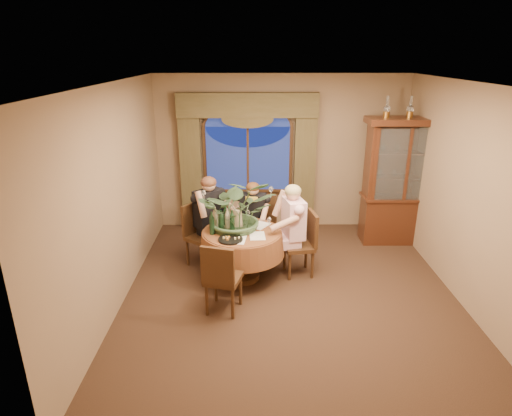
{
  "coord_description": "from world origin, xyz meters",
  "views": [
    {
      "loc": [
        -0.5,
        -5.14,
        3.15
      ],
      "look_at": [
        -0.47,
        0.44,
        1.1
      ],
      "focal_mm": 30.0,
      "sensor_mm": 36.0,
      "label": 1
    }
  ],
  "objects_px": {
    "dining_table": "(242,255)",
    "wine_bottle_0": "(215,218)",
    "chair_front_left": "(223,277)",
    "person_pink": "(293,230)",
    "wine_bottle_5": "(227,220)",
    "chair_right": "(299,244)",
    "oil_lamp_right": "(434,107)",
    "stoneware_vase": "(238,218)",
    "wine_bottle_3": "(221,221)",
    "person_scarf": "(253,219)",
    "centerpiece_plant": "(237,184)",
    "oil_lamp_left": "(387,107)",
    "person_back": "(209,219)",
    "olive_bowl": "(246,232)",
    "wine_bottle_1": "(212,223)",
    "wine_bottle_4": "(232,221)",
    "china_cabinet": "(401,182)",
    "chair_back": "(202,236)",
    "oil_lamp_center": "(411,107)",
    "wine_bottle_2": "(226,215)",
    "chair_back_right": "(261,227)"
  },
  "relations": [
    {
      "from": "dining_table",
      "to": "chair_front_left",
      "type": "xyz_separation_m",
      "value": [
        -0.22,
        -0.82,
        0.1
      ]
    },
    {
      "from": "stoneware_vase",
      "to": "olive_bowl",
      "type": "distance_m",
      "value": 0.28
    },
    {
      "from": "wine_bottle_4",
      "to": "chair_back",
      "type": "bearing_deg",
      "value": 134.77
    },
    {
      "from": "china_cabinet",
      "to": "wine_bottle_1",
      "type": "height_order",
      "value": "china_cabinet"
    },
    {
      "from": "oil_lamp_right",
      "to": "wine_bottle_3",
      "type": "distance_m",
      "value": 3.85
    },
    {
      "from": "chair_right",
      "to": "wine_bottle_4",
      "type": "xyz_separation_m",
      "value": [
        -0.96,
        -0.17,
        0.44
      ]
    },
    {
      "from": "oil_lamp_left",
      "to": "chair_right",
      "type": "distance_m",
      "value": 2.63
    },
    {
      "from": "person_pink",
      "to": "wine_bottle_1",
      "type": "bearing_deg",
      "value": 89.94
    },
    {
      "from": "oil_lamp_left",
      "to": "wine_bottle_5",
      "type": "distance_m",
      "value": 3.14
    },
    {
      "from": "person_back",
      "to": "olive_bowl",
      "type": "xyz_separation_m",
      "value": [
        0.58,
        -0.67,
        0.08
      ]
    },
    {
      "from": "stoneware_vase",
      "to": "wine_bottle_4",
      "type": "bearing_deg",
      "value": -111.28
    },
    {
      "from": "wine_bottle_0",
      "to": "chair_right",
      "type": "bearing_deg",
      "value": 1.51
    },
    {
      "from": "oil_lamp_left",
      "to": "person_scarf",
      "type": "relative_size",
      "value": 0.27
    },
    {
      "from": "person_pink",
      "to": "dining_table",
      "type": "bearing_deg",
      "value": 90.0
    },
    {
      "from": "chair_front_left",
      "to": "wine_bottle_0",
      "type": "bearing_deg",
      "value": 115.0
    },
    {
      "from": "oil_lamp_center",
      "to": "chair_back",
      "type": "xyz_separation_m",
      "value": [
        -3.28,
        -0.86,
        -1.84
      ]
    },
    {
      "from": "person_pink",
      "to": "wine_bottle_5",
      "type": "height_order",
      "value": "person_pink"
    },
    {
      "from": "wine_bottle_4",
      "to": "chair_right",
      "type": "bearing_deg",
      "value": 10.01
    },
    {
      "from": "oil_lamp_left",
      "to": "stoneware_vase",
      "type": "xyz_separation_m",
      "value": [
        -2.35,
        -1.17,
        -1.43
      ]
    },
    {
      "from": "oil_lamp_right",
      "to": "chair_back_right",
      "type": "xyz_separation_m",
      "value": [
        -2.76,
        -0.5,
        -1.84
      ]
    },
    {
      "from": "person_scarf",
      "to": "wine_bottle_1",
      "type": "relative_size",
      "value": 3.8
    },
    {
      "from": "oil_lamp_right",
      "to": "chair_front_left",
      "type": "height_order",
      "value": "oil_lamp_right"
    },
    {
      "from": "dining_table",
      "to": "olive_bowl",
      "type": "bearing_deg",
      "value": -54.14
    },
    {
      "from": "oil_lamp_right",
      "to": "stoneware_vase",
      "type": "xyz_separation_m",
      "value": [
        -3.1,
        -1.17,
        -1.43
      ]
    },
    {
      "from": "wine_bottle_1",
      "to": "chair_front_left",
      "type": "bearing_deg",
      "value": -74.86
    },
    {
      "from": "oil_lamp_center",
      "to": "person_pink",
      "type": "relative_size",
      "value": 0.24
    },
    {
      "from": "oil_lamp_left",
      "to": "person_back",
      "type": "distance_m",
      "value": 3.33
    },
    {
      "from": "wine_bottle_2",
      "to": "chair_right",
      "type": "bearing_deg",
      "value": -3.4
    },
    {
      "from": "wine_bottle_1",
      "to": "wine_bottle_5",
      "type": "xyz_separation_m",
      "value": [
        0.21,
        0.12,
        0.0
      ]
    },
    {
      "from": "person_pink",
      "to": "olive_bowl",
      "type": "distance_m",
      "value": 0.74
    },
    {
      "from": "chair_right",
      "to": "oil_lamp_center",
      "type": "bearing_deg",
      "value": -66.04
    },
    {
      "from": "chair_back_right",
      "to": "wine_bottle_4",
      "type": "distance_m",
      "value": 1.04
    },
    {
      "from": "oil_lamp_left",
      "to": "chair_back",
      "type": "bearing_deg",
      "value": -163.49
    },
    {
      "from": "wine_bottle_5",
      "to": "oil_lamp_right",
      "type": "bearing_deg",
      "value": 21.68
    },
    {
      "from": "dining_table",
      "to": "person_scarf",
      "type": "bearing_deg",
      "value": 78.23
    },
    {
      "from": "wine_bottle_1",
      "to": "wine_bottle_4",
      "type": "xyz_separation_m",
      "value": [
        0.28,
        0.06,
        0.0
      ]
    },
    {
      "from": "person_pink",
      "to": "oil_lamp_right",
      "type": "bearing_deg",
      "value": -76.79
    },
    {
      "from": "dining_table",
      "to": "wine_bottle_5",
      "type": "height_order",
      "value": "wine_bottle_5"
    },
    {
      "from": "china_cabinet",
      "to": "wine_bottle_3",
      "type": "xyz_separation_m",
      "value": [
        -2.95,
        -1.35,
        -0.16
      ]
    },
    {
      "from": "chair_back",
      "to": "wine_bottle_4",
      "type": "relative_size",
      "value": 2.91
    },
    {
      "from": "stoneware_vase",
      "to": "wine_bottle_3",
      "type": "bearing_deg",
      "value": -142.03
    },
    {
      "from": "wine_bottle_1",
      "to": "wine_bottle_4",
      "type": "bearing_deg",
      "value": 11.34
    },
    {
      "from": "centerpiece_plant",
      "to": "wine_bottle_5",
      "type": "bearing_deg",
      "value": -145.56
    },
    {
      "from": "person_scarf",
      "to": "centerpiece_plant",
      "type": "bearing_deg",
      "value": 82.86
    },
    {
      "from": "chair_front_left",
      "to": "china_cabinet",
      "type": "bearing_deg",
      "value": 51.42
    },
    {
      "from": "oil_lamp_center",
      "to": "person_back",
      "type": "distance_m",
      "value": 3.65
    },
    {
      "from": "dining_table",
      "to": "wine_bottle_0",
      "type": "height_order",
      "value": "wine_bottle_0"
    },
    {
      "from": "chair_back",
      "to": "wine_bottle_2",
      "type": "distance_m",
      "value": 0.64
    },
    {
      "from": "person_pink",
      "to": "china_cabinet",
      "type": "bearing_deg",
      "value": -72.51
    },
    {
      "from": "oil_lamp_right",
      "to": "wine_bottle_5",
      "type": "height_order",
      "value": "oil_lamp_right"
    }
  ]
}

